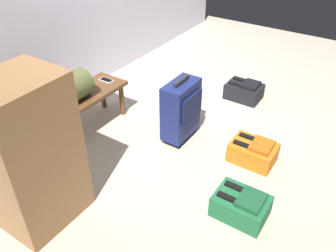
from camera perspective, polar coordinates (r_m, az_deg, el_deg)
name	(u,v)px	position (r m, az deg, el deg)	size (l,w,h in m)	color
ground_plane	(198,134)	(3.41, 4.90, -1.28)	(6.60, 6.60, 0.00)	#B2A893
bench	(80,102)	(3.37, -14.21, 3.77)	(1.00, 0.36, 0.38)	brown
duffel_bag_olive	(67,90)	(3.21, -16.21, 5.68)	(0.44, 0.26, 0.34)	#51562D
cell_phone	(106,80)	(3.58, -10.03, 7.39)	(0.07, 0.14, 0.01)	silver
suitcase_upright_navy	(181,109)	(3.17, 2.14, 2.76)	(0.38, 0.23, 0.62)	navy
backpack_green	(241,205)	(2.64, 11.84, -12.56)	(0.28, 0.38, 0.21)	#1E6038
backpack_dark	(244,91)	(4.01, 12.31, 5.62)	(0.28, 0.38, 0.21)	black
backpack_orange	(253,152)	(3.12, 13.72, -4.12)	(0.28, 0.38, 0.21)	orange
side_cabinet	(30,155)	(2.45, -21.55, -4.42)	(0.56, 0.44, 1.10)	olive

